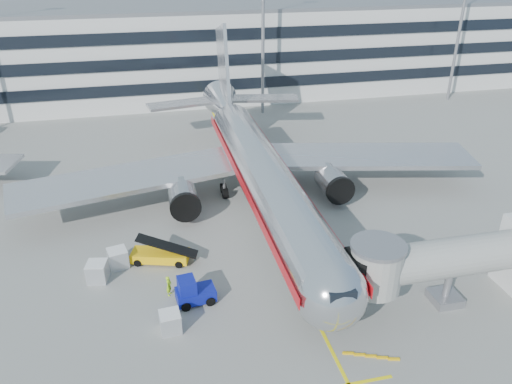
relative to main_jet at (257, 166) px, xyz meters
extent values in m
plane|color=gray|center=(0.00, -11.72, -4.23)|extent=(180.00, 180.00, 0.00)
cube|color=yellow|center=(0.00, -1.72, -4.23)|extent=(0.25, 70.00, 0.01)
cylinder|color=silver|center=(0.00, -3.72, -0.03)|extent=(5.00, 36.00, 5.00)
sphere|color=silver|center=(0.00, -21.72, -0.03)|extent=(5.00, 5.00, 5.00)
cone|color=silver|center=(0.00, 19.28, 0.57)|extent=(5.00, 10.00, 5.00)
cube|color=black|center=(0.00, -23.22, 1.09)|extent=(1.80, 1.20, 0.90)
cube|color=#B7B7BC|center=(13.00, 1.78, -0.83)|extent=(24.95, 12.07, 0.50)
cube|color=#B7B7BC|center=(-13.00, 1.78, -0.83)|extent=(24.95, 12.07, 0.50)
cylinder|color=#99999E|center=(8.00, -1.72, -2.03)|extent=(3.00, 4.20, 3.00)
cylinder|color=#99999E|center=(-8.00, -1.72, -2.03)|extent=(3.00, 4.20, 3.00)
cylinder|color=black|center=(8.00, -3.72, -2.03)|extent=(3.10, 0.50, 3.10)
cylinder|color=black|center=(-8.00, -3.72, -2.03)|extent=(3.10, 0.50, 3.10)
cube|color=#B7B7BC|center=(0.00, 19.78, 4.97)|extent=(0.45, 9.39, 13.72)
cube|color=#B7B7BC|center=(5.50, 20.28, 1.17)|extent=(10.41, 4.94, 0.35)
cube|color=#B7B7BC|center=(-5.50, 20.28, 1.17)|extent=(10.41, 4.94, 0.35)
cylinder|color=gray|center=(0.00, -19.72, -3.33)|extent=(0.24, 0.24, 1.80)
cylinder|color=black|center=(0.00, -19.72, -3.78)|extent=(0.35, 0.90, 0.90)
cylinder|color=gray|center=(3.20, 2.28, -3.23)|extent=(0.30, 0.30, 2.00)
cylinder|color=gray|center=(-3.20, 2.28, -3.23)|extent=(0.30, 0.30, 2.00)
cube|color=red|center=(2.52, -3.72, 0.27)|extent=(0.06, 38.00, 0.90)
cube|color=red|center=(-2.52, -3.72, 0.27)|extent=(0.06, 38.00, 0.90)
cylinder|color=#A8A8A3|center=(10.50, -19.72, -0.03)|extent=(13.00, 3.00, 3.00)
cylinder|color=#A8A8A3|center=(4.20, -19.72, -0.03)|extent=(3.80, 3.80, 3.40)
cylinder|color=gray|center=(4.20, -19.72, 1.87)|extent=(4.00, 4.00, 0.30)
cube|color=black|center=(2.90, -19.72, -0.03)|extent=(1.40, 2.60, 2.60)
cylinder|color=gray|center=(10.50, -19.72, -2.63)|extent=(0.56, 0.56, 3.20)
cube|color=gray|center=(10.50, -19.72, -3.88)|extent=(2.20, 2.20, 0.70)
cylinder|color=black|center=(9.60, -19.72, -3.88)|extent=(0.35, 0.70, 0.70)
cylinder|color=black|center=(11.40, -19.72, -3.88)|extent=(0.35, 0.70, 0.70)
cube|color=silver|center=(0.00, 46.28, 3.27)|extent=(150.00, 24.00, 15.00)
cube|color=black|center=(0.00, 34.18, -0.23)|extent=(150.00, 0.30, 1.80)
cube|color=black|center=(0.00, 34.18, 3.77)|extent=(150.00, 0.30, 1.80)
cube|color=black|center=(0.00, 34.18, 7.77)|extent=(150.00, 0.30, 1.80)
cube|color=gray|center=(0.00, 46.28, 11.07)|extent=(150.00, 24.00, 0.60)
cylinder|color=gray|center=(8.00, 30.28, 8.27)|extent=(0.50, 0.50, 25.00)
cylinder|color=gray|center=(42.00, 30.28, 8.27)|extent=(0.50, 0.50, 25.00)
cube|color=yellow|center=(-10.88, -9.13, -3.61)|extent=(5.30, 3.19, 0.79)
cube|color=black|center=(-10.88, -9.13, -2.59)|extent=(5.38, 2.72, 1.74)
cylinder|color=black|center=(-12.39, -7.84, -3.89)|extent=(0.74, 0.50, 0.68)
cylinder|color=black|center=(-12.85, -9.36, -3.89)|extent=(0.74, 0.50, 0.68)
cylinder|color=black|center=(-8.91, -8.90, -3.89)|extent=(0.74, 0.50, 0.68)
cylinder|color=black|center=(-9.38, -10.42, -3.89)|extent=(0.74, 0.50, 0.68)
cube|color=#0C158B|center=(-8.50, -15.29, -3.54)|extent=(3.16, 2.02, 0.96)
cube|color=#0C158B|center=(-9.14, -15.36, -2.57)|extent=(1.45, 1.73, 1.18)
cube|color=black|center=(-9.14, -15.36, -2.20)|extent=(1.32, 1.51, 0.11)
cylinder|color=black|center=(-9.55, -14.59, -3.86)|extent=(0.78, 0.40, 0.75)
cylinder|color=black|center=(-9.38, -16.19, -3.86)|extent=(0.78, 0.40, 0.75)
cylinder|color=black|center=(-7.63, -14.39, -3.86)|extent=(0.78, 0.40, 0.75)
cylinder|color=black|center=(-7.46, -15.99, -3.86)|extent=(0.78, 0.40, 0.75)
cube|color=silver|center=(-14.47, -9.04, -3.42)|extent=(1.89, 1.89, 1.62)
cube|color=white|center=(-14.47, -9.04, -2.59)|extent=(1.89, 1.89, 0.06)
cube|color=silver|center=(-16.10, -10.69, -3.41)|extent=(1.87, 1.87, 1.64)
cube|color=white|center=(-16.10, -10.69, -2.57)|extent=(1.87, 1.87, 0.06)
cube|color=silver|center=(-10.68, -18.13, -3.48)|extent=(1.57, 1.57, 1.50)
cube|color=white|center=(-10.68, -18.13, -2.71)|extent=(1.57, 1.57, 0.06)
imported|color=#B3F019|center=(-10.47, -13.97, -3.37)|extent=(0.64, 0.75, 1.74)
camera|label=1|loc=(-10.94, -46.65, 21.13)|focal=35.00mm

